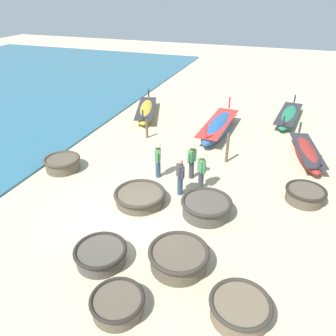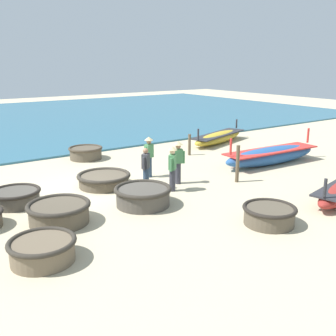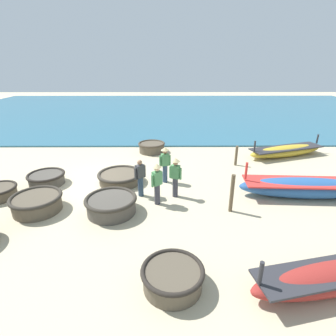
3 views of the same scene
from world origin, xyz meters
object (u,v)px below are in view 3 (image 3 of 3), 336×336
fisherman_standing_right (175,175)px  mooring_post_shoreline (232,193)px  coracle_nearest (120,177)px  fisherman_crouching (157,181)px  coracle_far_left (37,202)px  coracle_far_right (173,277)px  long_boat_green_hull (286,151)px  coracle_tilted (111,204)px  fisherman_hauling (165,162)px  coracle_center (152,147)px  fisherman_standing_left (140,177)px  long_boat_red_hull (331,277)px  long_boat_ochre_hull (306,187)px  coracle_front_right (47,178)px  mooring_post_inland (236,156)px

fisherman_standing_right → mooring_post_shoreline: size_ratio=1.14×
coracle_nearest → fisherman_crouching: 2.74m
coracle_far_left → coracle_far_right: bearing=53.8°
long_boat_green_hull → fisherman_standing_right: fisherman_standing_right is taller
coracle_tilted → fisherman_hauling: (-2.65, 1.94, 0.62)m
coracle_center → fisherman_standing_left: fisherman_standing_left is taller
coracle_nearest → long_boat_green_hull: 9.81m
coracle_nearest → long_boat_red_hull: bearing=44.7°
coracle_nearest → long_boat_ochre_hull: (1.42, 7.78, 0.14)m
coracle_front_right → fisherman_crouching: size_ratio=0.98×
coracle_center → fisherman_standing_left: 5.73m
coracle_nearest → long_boat_green_hull: size_ratio=0.41×
long_boat_ochre_hull → fisherman_hauling: (-1.45, -5.72, 0.55)m
coracle_far_left → fisherman_standing_left: 3.93m
coracle_front_right → fisherman_standing_left: size_ratio=1.04×
coracle_nearest → long_boat_green_hull: long_boat_green_hull is taller
coracle_nearest → coracle_tilted: bearing=2.5°
coracle_tilted → coracle_far_right: bearing=32.1°
mooring_post_inland → coracle_far_right: bearing=-23.4°
coracle_far_right → coracle_nearest: 6.46m
long_boat_ochre_hull → fisherman_crouching: size_ratio=3.24×
coracle_tilted → coracle_far_left: (-0.16, -2.77, -0.00)m
fisherman_crouching → mooring_post_shoreline: 2.78m
coracle_tilted → long_boat_ochre_hull: long_boat_ochre_hull is taller
fisherman_hauling → coracle_center: bearing=-169.1°
coracle_center → coracle_nearest: coracle_center is taller
coracle_far_right → coracle_front_right: coracle_far_right is taller
fisherman_standing_left → fisherman_crouching: bearing=45.8°
fisherman_hauling → mooring_post_shoreline: bearing=43.3°
long_boat_ochre_hull → fisherman_hauling: fisherman_hauling is taller
fisherman_standing_right → long_boat_green_hull: bearing=126.8°
coracle_far_right → coracle_center: 10.52m
fisherman_standing_right → coracle_nearest: bearing=-118.8°
coracle_center → long_boat_green_hull: size_ratio=0.33×
coracle_center → coracle_nearest: 4.58m
fisherman_standing_left → mooring_post_inland: bearing=126.0°
coracle_far_right → fisherman_crouching: (-4.08, -0.50, 0.66)m
coracle_center → fisherman_hauling: 4.50m
coracle_far_right → long_boat_red_hull: long_boat_red_hull is taller
fisherman_standing_right → coracle_far_left: bearing=-78.0°
long_boat_ochre_hull → fisherman_standing_right: fisherman_standing_right is taller
fisherman_standing_right → mooring_post_inland: fisherman_standing_right is taller
coracle_nearest → mooring_post_shoreline: (2.53, 4.49, 0.46)m
coracle_far_right → coracle_far_left: coracle_far_left is taller
fisherman_crouching → fisherman_hauling: bearing=171.7°
coracle_far_left → coracle_front_right: bearing=-164.7°
fisherman_hauling → coracle_far_left: bearing=-62.2°
fisherman_standing_left → mooring_post_shoreline: fisherman_standing_left is taller
long_boat_ochre_hull → mooring_post_inland: long_boat_ochre_hull is taller
coracle_nearest → long_boat_ochre_hull: bearing=79.7°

